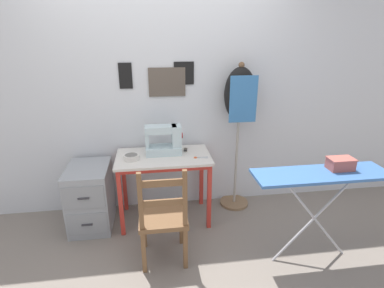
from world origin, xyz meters
name	(u,v)px	position (x,y,z in m)	size (l,w,h in m)	color
ground_plane	(167,233)	(0.00, 0.00, 0.00)	(14.00, 14.00, 0.00)	gray
wall_back	(160,94)	(0.00, 0.60, 1.28)	(10.00, 0.07, 2.55)	silver
sewing_table	(164,166)	(0.00, 0.26, 0.62)	(0.93, 0.54, 0.72)	silver
sewing_machine	(165,141)	(0.03, 0.32, 0.86)	(0.37, 0.18, 0.32)	silver
fabric_bowl	(131,157)	(-0.31, 0.22, 0.75)	(0.15, 0.15, 0.05)	silver
scissors	(199,158)	(0.34, 0.17, 0.72)	(0.14, 0.05, 0.01)	silver
thread_spool_near_machine	(185,150)	(0.23, 0.36, 0.74)	(0.04, 0.04, 0.03)	black
wooden_chair	(163,218)	(-0.04, -0.36, 0.42)	(0.40, 0.38, 0.91)	brown
filing_cabinet	(91,197)	(-0.74, 0.26, 0.32)	(0.40, 0.56, 0.64)	#93999E
dress_form	(240,103)	(0.81, 0.44, 1.19)	(0.33, 0.32, 1.60)	#846647
ironing_board	(321,178)	(1.22, -0.51, 0.78)	(1.10, 0.31, 0.83)	#3D6BAD
storage_box	(341,164)	(1.40, -0.47, 0.87)	(0.21, 0.13, 0.10)	#AD564C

